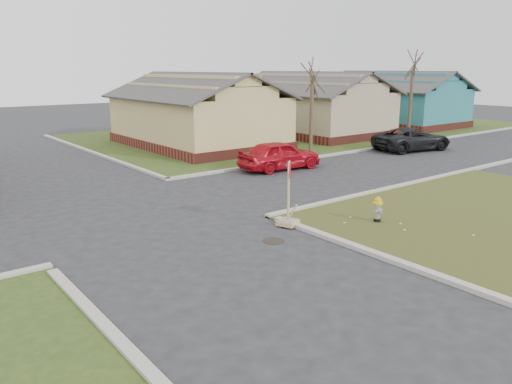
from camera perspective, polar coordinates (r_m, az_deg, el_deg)
ground at (r=13.77m, az=-6.44°, el=-6.94°), size 120.00×120.00×0.00m
verge_far_right at (r=41.06m, az=6.73°, el=7.09°), size 37.00×19.00×0.05m
curbs at (r=18.02m, az=-14.81°, el=-2.25°), size 80.00×40.00×0.12m
manhole at (r=14.59m, az=2.01°, el=-5.61°), size 0.64×0.64×0.01m
side_house_yellow at (r=32.27m, az=-6.80°, el=9.09°), size 7.60×11.60×4.70m
side_house_tan at (r=38.40m, az=6.25°, el=9.88°), size 7.60×11.60×4.70m
side_house_teal at (r=45.90m, az=15.41°, el=10.13°), size 7.60×11.60×4.70m
tree_mid_right at (r=29.73m, az=6.35°, el=8.62°), size 0.22×0.22×4.20m
tree_far_right at (r=37.52m, az=17.23°, el=9.62°), size 0.22×0.22×4.76m
fire_hydrant at (r=16.58m, az=13.74°, el=-1.78°), size 0.31×0.31×0.83m
stop_sign at (r=15.79m, az=3.72°, el=-2.21°), size 0.59×0.58×2.09m
red_sedan at (r=24.69m, az=2.73°, el=4.25°), size 4.36×2.06×1.44m
dark_pickup at (r=31.99m, az=17.42°, el=5.81°), size 5.33×3.23×1.38m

